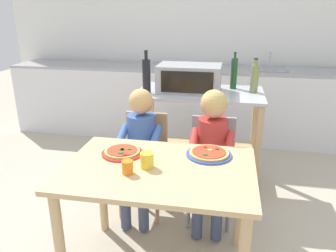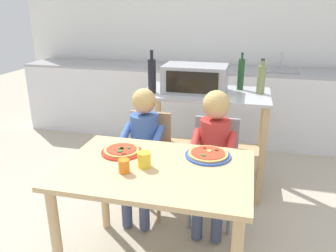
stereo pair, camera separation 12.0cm
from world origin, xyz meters
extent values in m
plane|color=#B7AD99|center=(0.00, 1.12, 0.00)|extent=(11.20, 11.20, 0.00)
cube|color=white|center=(0.00, 2.86, 1.35)|extent=(5.39, 0.12, 2.70)
cube|color=silver|center=(0.00, 2.45, 0.44)|extent=(4.85, 0.60, 0.88)
cube|color=#9E9EA3|center=(0.00, 2.45, 0.89)|extent=(4.85, 0.60, 0.03)
cube|color=gray|center=(0.85, 2.45, 0.90)|extent=(0.40, 0.33, 0.02)
cylinder|color=#B7BABF|center=(0.85, 2.57, 1.01)|extent=(0.02, 0.02, 0.20)
cube|color=#B7BABF|center=(0.12, 1.21, 0.89)|extent=(1.13, 0.64, 0.02)
cube|color=tan|center=(0.12, 1.21, 0.32)|extent=(1.04, 0.58, 0.02)
cube|color=tan|center=(-0.40, 0.94, 0.44)|extent=(0.05, 0.05, 0.88)
cube|color=tan|center=(0.65, 0.94, 0.44)|extent=(0.05, 0.05, 0.88)
cube|color=tan|center=(-0.40, 1.49, 0.44)|extent=(0.05, 0.05, 0.88)
cube|color=tan|center=(0.65, 1.49, 0.44)|extent=(0.05, 0.05, 0.88)
cube|color=#999BA0|center=(0.03, 1.20, 1.03)|extent=(0.55, 0.35, 0.24)
cube|color=black|center=(0.03, 1.02, 1.03)|extent=(0.44, 0.01, 0.18)
cylinder|color=black|center=(0.22, 1.02, 0.96)|extent=(0.02, 0.01, 0.02)
cylinder|color=#1E4723|center=(0.41, 1.39, 1.05)|extent=(0.06, 0.06, 0.28)
cylinder|color=#1E4723|center=(0.41, 1.39, 1.21)|extent=(0.02, 0.02, 0.04)
cylinder|color=black|center=(0.41, 1.39, 1.23)|extent=(0.02, 0.02, 0.01)
cylinder|color=olive|center=(0.59, 1.27, 1.03)|extent=(0.07, 0.07, 0.24)
cylinder|color=olive|center=(0.59, 1.27, 1.17)|extent=(0.03, 0.03, 0.05)
cylinder|color=black|center=(0.59, 1.27, 1.20)|extent=(0.04, 0.04, 0.01)
cylinder|color=black|center=(-0.33, 1.06, 1.05)|extent=(0.07, 0.07, 0.30)
cylinder|color=black|center=(-0.33, 1.06, 1.24)|extent=(0.03, 0.03, 0.07)
cylinder|color=black|center=(-0.33, 1.06, 1.27)|extent=(0.03, 0.03, 0.01)
cube|color=tan|center=(0.00, 0.00, 0.73)|extent=(1.12, 0.77, 0.03)
cylinder|color=tan|center=(-0.50, -0.33, 0.36)|extent=(0.06, 0.06, 0.71)
cylinder|color=tan|center=(-0.50, 0.33, 0.36)|extent=(0.06, 0.06, 0.71)
cylinder|color=tan|center=(0.50, 0.33, 0.36)|extent=(0.06, 0.06, 0.71)
cube|color=tan|center=(-0.27, 0.62, 0.44)|extent=(0.36, 0.36, 0.04)
cube|color=tan|center=(-0.27, 0.78, 0.63)|extent=(0.34, 0.03, 0.38)
cylinder|color=tan|center=(-0.12, 0.47, 0.22)|extent=(0.03, 0.03, 0.42)
cylinder|color=tan|center=(-0.42, 0.47, 0.22)|extent=(0.03, 0.03, 0.42)
cylinder|color=tan|center=(-0.12, 0.77, 0.22)|extent=(0.03, 0.03, 0.42)
cylinder|color=tan|center=(-0.42, 0.77, 0.22)|extent=(0.03, 0.03, 0.42)
cube|color=gray|center=(0.28, 0.61, 0.44)|extent=(0.36, 0.36, 0.04)
cube|color=gray|center=(0.28, 0.77, 0.63)|extent=(0.34, 0.03, 0.38)
cylinder|color=gray|center=(0.43, 0.46, 0.22)|extent=(0.03, 0.03, 0.42)
cylinder|color=gray|center=(0.13, 0.46, 0.22)|extent=(0.03, 0.03, 0.42)
cylinder|color=gray|center=(0.43, 0.76, 0.22)|extent=(0.03, 0.03, 0.42)
cylinder|color=gray|center=(0.13, 0.76, 0.22)|extent=(0.03, 0.03, 0.42)
cube|color=#424C6B|center=(-0.20, 0.48, 0.48)|extent=(0.10, 0.30, 0.10)
cylinder|color=#424C6B|center=(-0.20, 0.35, 0.24)|extent=(0.08, 0.08, 0.44)
cube|color=#424C6B|center=(-0.34, 0.48, 0.48)|extent=(0.10, 0.30, 0.10)
cylinder|color=#424C6B|center=(-0.34, 0.35, 0.24)|extent=(0.08, 0.08, 0.44)
cylinder|color=#3D60A8|center=(-0.14, 0.52, 0.70)|extent=(0.06, 0.26, 0.15)
cylinder|color=#3D60A8|center=(-0.40, 0.52, 0.70)|extent=(0.06, 0.26, 0.15)
cylinder|color=#3D60A8|center=(-0.27, 0.62, 0.66)|extent=(0.22, 0.22, 0.37)
sphere|color=tan|center=(-0.27, 0.62, 0.95)|extent=(0.17, 0.17, 0.17)
sphere|color=tan|center=(-0.27, 0.62, 0.96)|extent=(0.18, 0.18, 0.18)
cube|color=#424C6B|center=(0.35, 0.47, 0.48)|extent=(0.10, 0.30, 0.10)
cylinder|color=#424C6B|center=(0.35, 0.34, 0.24)|extent=(0.08, 0.08, 0.44)
cube|color=#424C6B|center=(0.21, 0.47, 0.48)|extent=(0.10, 0.30, 0.10)
cylinder|color=#424C6B|center=(0.21, 0.34, 0.24)|extent=(0.08, 0.08, 0.44)
cylinder|color=#BC332D|center=(0.41, 0.51, 0.70)|extent=(0.06, 0.26, 0.15)
cylinder|color=#BC332D|center=(0.15, 0.51, 0.70)|extent=(0.06, 0.26, 0.15)
cylinder|color=#BC332D|center=(0.28, 0.61, 0.67)|extent=(0.22, 0.22, 0.37)
sphere|color=tan|center=(0.28, 0.61, 0.96)|extent=(0.19, 0.19, 0.19)
sphere|color=tan|center=(0.28, 0.61, 0.97)|extent=(0.20, 0.20, 0.20)
cylinder|color=red|center=(-0.27, 0.14, 0.75)|extent=(0.26, 0.26, 0.01)
cylinder|color=tan|center=(-0.27, 0.14, 0.76)|extent=(0.23, 0.23, 0.01)
cylinder|color=#B23D23|center=(-0.27, 0.14, 0.77)|extent=(0.19, 0.19, 0.00)
cylinder|color=#386628|center=(-0.23, 0.16, 0.77)|extent=(0.02, 0.02, 0.01)
cylinder|color=#386628|center=(-0.27, 0.14, 0.77)|extent=(0.02, 0.02, 0.01)
cylinder|color=maroon|center=(-0.23, 0.07, 0.77)|extent=(0.03, 0.03, 0.01)
cylinder|color=#386628|center=(-0.26, 0.14, 0.77)|extent=(0.03, 0.03, 0.01)
cylinder|color=#386628|center=(-0.26, 0.10, 0.77)|extent=(0.04, 0.04, 0.01)
cylinder|color=#386628|center=(-0.28, 0.14, 0.77)|extent=(0.02, 0.02, 0.01)
cylinder|color=#3356B7|center=(0.28, 0.22, 0.75)|extent=(0.29, 0.29, 0.01)
cylinder|color=tan|center=(0.28, 0.22, 0.76)|extent=(0.25, 0.25, 0.01)
cylinder|color=#B23D23|center=(0.28, 0.22, 0.77)|extent=(0.21, 0.21, 0.00)
cylinder|color=#386628|center=(0.26, 0.16, 0.77)|extent=(0.03, 0.03, 0.01)
cylinder|color=#563319|center=(0.33, 0.26, 0.77)|extent=(0.03, 0.03, 0.01)
cylinder|color=#DBC666|center=(0.28, 0.23, 0.77)|extent=(0.03, 0.03, 0.01)
cylinder|color=maroon|center=(0.25, 0.28, 0.77)|extent=(0.02, 0.02, 0.01)
cylinder|color=yellow|center=(-0.07, -0.02, 0.79)|extent=(0.08, 0.08, 0.09)
cylinder|color=orange|center=(-0.15, -0.11, 0.78)|extent=(0.06, 0.06, 0.08)
camera|label=1|loc=(0.38, -1.73, 1.63)|focal=35.82mm
camera|label=2|loc=(0.50, -1.70, 1.63)|focal=35.82mm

